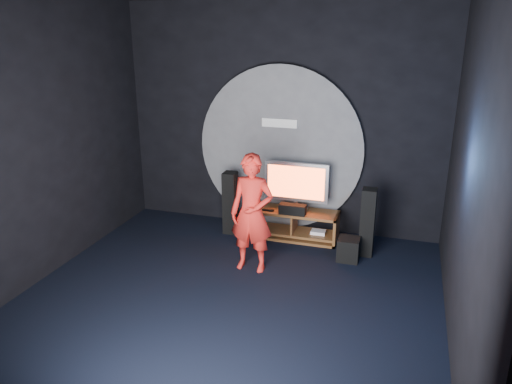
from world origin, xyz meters
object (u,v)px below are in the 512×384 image
tv (296,184)px  tower_speaker_left (230,203)px  subwoofer (348,249)px  tower_speaker_right (367,222)px  player (252,213)px  media_console (295,226)px

tv → tower_speaker_left: 1.08m
tv → subwoofer: size_ratio=2.99×
tower_speaker_left → tower_speaker_right: same height
tower_speaker_left → player: player is taller
tower_speaker_left → media_console: bearing=4.5°
subwoofer → tower_speaker_left: bearing=167.3°
subwoofer → player: 1.52m
tv → subwoofer: bearing=-32.6°
tv → player: 1.26m
tower_speaker_right → player: 1.72m
media_console → tv: tv is taller
tower_speaker_right → player: bearing=-148.1°
player → tower_speaker_left: bearing=124.0°
media_console → player: (-0.32, -1.15, 0.61)m
tv → subwoofer: 1.28m
tv → tower_speaker_right: (1.12, -0.32, -0.36)m
tv → tower_speaker_left: size_ratio=0.98×
tv → player: size_ratio=0.61×
tv → player: (-0.32, -1.22, -0.06)m
tower_speaker_right → subwoofer: 0.47m
tower_speaker_left → subwoofer: (1.91, -0.43, -0.33)m
subwoofer → player: bearing=-152.3°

